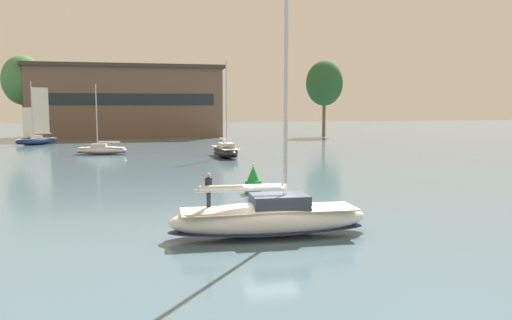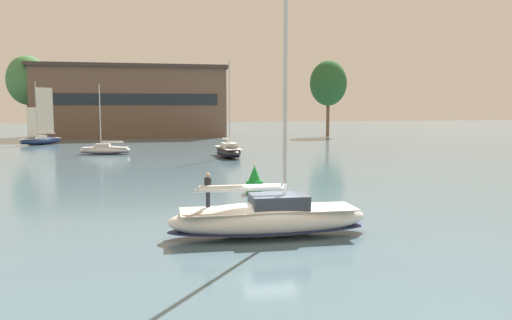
{
  "view_description": "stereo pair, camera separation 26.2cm",
  "coord_description": "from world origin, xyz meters",
  "views": [
    {
      "loc": [
        -5.57,
        -22.51,
        6.03
      ],
      "look_at": [
        0.0,
        3.0,
        3.32
      ],
      "focal_mm": 35.0,
      "sensor_mm": 36.0,
      "label": 1
    },
    {
      "loc": [
        -5.31,
        -22.56,
        6.03
      ],
      "look_at": [
        0.0,
        3.0,
        3.32
      ],
      "focal_mm": 35.0,
      "sensor_mm": 36.0,
      "label": 2
    }
  ],
  "objects": [
    {
      "name": "waterfront_building",
      "position": [
        -9.37,
        87.39,
        7.49
      ],
      "size": [
        39.59,
        15.4,
        14.89
      ],
      "color": "brown",
      "rests_on": "ground"
    },
    {
      "name": "sailboat_moored_near_marina",
      "position": [
        -11.47,
        45.45,
        0.62
      ],
      "size": [
        6.84,
        2.86,
        9.14
      ],
      "color": "silver",
      "rests_on": "ground"
    },
    {
      "name": "tree_shore_left",
      "position": [
        31.69,
        79.53,
        11.31
      ],
      "size": [
        7.85,
        7.85,
        16.16
      ],
      "color": "brown",
      "rests_on": "ground"
    },
    {
      "name": "tree_shore_center",
      "position": [
        -29.33,
        84.31,
        11.48
      ],
      "size": [
        7.96,
        7.96,
        16.39
      ],
      "color": "brown",
      "rests_on": "ground"
    },
    {
      "name": "ground_plane",
      "position": [
        0.0,
        0.0,
        0.0
      ],
      "size": [
        400.0,
        400.0,
        0.0
      ],
      "primitive_type": "plane",
      "color": "slate"
    },
    {
      "name": "sailboat_main",
      "position": [
        0.02,
        0.0,
        0.9
      ],
      "size": [
        9.63,
        2.9,
        13.16
      ],
      "color": "white",
      "rests_on": "ground"
    },
    {
      "name": "sailboat_moored_outer_mooring",
      "position": [
        3.89,
        38.58,
        0.8
      ],
      "size": [
        3.06,
        8.75,
        11.81
      ],
      "color": "#232328",
      "rests_on": "ground"
    },
    {
      "name": "channel_buoy",
      "position": [
        1.76,
        12.0,
        0.84
      ],
      "size": [
        1.18,
        1.18,
        2.12
      ],
      "color": "green",
      "rests_on": "ground"
    },
    {
      "name": "sailboat_moored_far_slip",
      "position": [
        -23.52,
        65.72,
        0.86
      ],
      "size": [
        6.85,
        6.82,
        10.39
      ],
      "color": "navy",
      "rests_on": "ground"
    }
  ]
}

